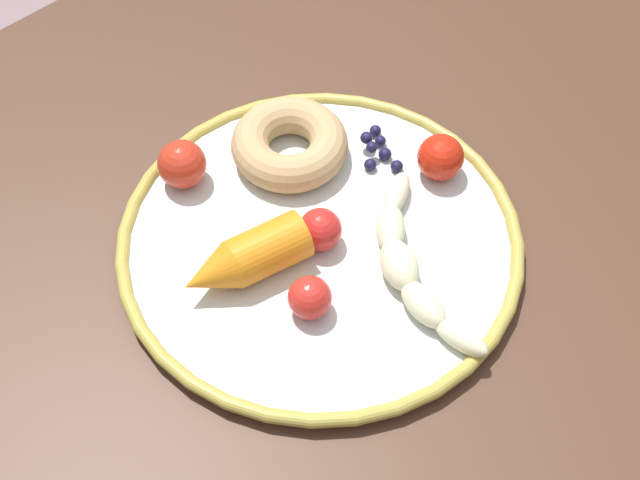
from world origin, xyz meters
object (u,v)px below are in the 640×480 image
(tomato_near, at_px, (320,230))
(tomato_far, at_px, (182,164))
(dining_table, at_px, (371,304))
(plate, at_px, (320,242))
(tomato_mid, at_px, (441,157))
(banana, at_px, (410,264))
(blueberry_pile, at_px, (378,149))
(donut, at_px, (290,144))
(tomato_extra, at_px, (310,298))
(carrot_orange, at_px, (245,260))

(tomato_near, distance_m, tomato_far, 0.14)
(dining_table, height_order, tomato_near, tomato_near)
(plate, bearing_deg, tomato_far, -71.51)
(tomato_mid, bearing_deg, banana, 30.56)
(dining_table, xyz_separation_m, plate, (0.04, -0.03, 0.10))
(plate, xyz_separation_m, banana, (-0.03, 0.08, 0.02))
(banana, relative_size, tomato_far, 4.17)
(banana, distance_m, blueberry_pile, 0.13)
(dining_table, relative_size, banana, 5.39)
(dining_table, relative_size, donut, 9.27)
(tomato_far, distance_m, tomato_extra, 0.18)
(tomato_far, xyz_separation_m, tomato_extra, (0.01, 0.18, -0.00))
(donut, bearing_deg, plate, 63.44)
(banana, bearing_deg, dining_table, -99.03)
(carrot_orange, distance_m, tomato_far, 0.12)
(plate, distance_m, banana, 0.08)
(tomato_extra, bearing_deg, plate, -139.38)
(blueberry_pile, bearing_deg, tomato_mid, 115.90)
(tomato_near, bearing_deg, tomato_mid, 173.54)
(banana, relative_size, tomato_extra, 5.07)
(plate, distance_m, tomato_near, 0.02)
(tomato_near, bearing_deg, carrot_orange, -14.85)
(blueberry_pile, bearing_deg, donut, -41.30)
(carrot_orange, xyz_separation_m, tomato_mid, (-0.20, 0.03, 0.00))
(plate, height_order, tomato_extra, tomato_extra)
(tomato_mid, bearing_deg, plate, -7.44)
(banana, relative_size, tomato_mid, 4.34)
(carrot_orange, bearing_deg, donut, -147.47)
(blueberry_pile, relative_size, tomato_extra, 1.54)
(tomato_near, relative_size, tomato_mid, 0.88)
(tomato_mid, bearing_deg, tomato_extra, 9.00)
(carrot_orange, xyz_separation_m, tomato_extra, (-0.02, 0.06, -0.00))
(dining_table, distance_m, tomato_far, 0.22)
(plate, height_order, tomato_far, tomato_far)
(carrot_orange, distance_m, donut, 0.13)
(blueberry_pile, bearing_deg, tomato_near, 19.23)
(tomato_far, bearing_deg, tomato_mid, 139.49)
(plate, xyz_separation_m, tomato_far, (0.04, -0.13, 0.02))
(dining_table, relative_size, tomato_near, 26.63)
(banana, height_order, carrot_orange, carrot_orange)
(carrot_orange, bearing_deg, tomato_far, -102.33)
(banana, height_order, tomato_extra, tomato_extra)
(plate, bearing_deg, donut, -116.56)
(plate, xyz_separation_m, tomato_mid, (-0.13, 0.02, 0.02))
(dining_table, bearing_deg, blueberry_pile, -135.42)
(blueberry_pile, bearing_deg, carrot_orange, 6.28)
(banana, relative_size, donut, 1.72)
(tomato_extra, bearing_deg, tomato_far, -93.12)
(carrot_orange, height_order, blueberry_pile, carrot_orange)
(plate, bearing_deg, banana, 112.50)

